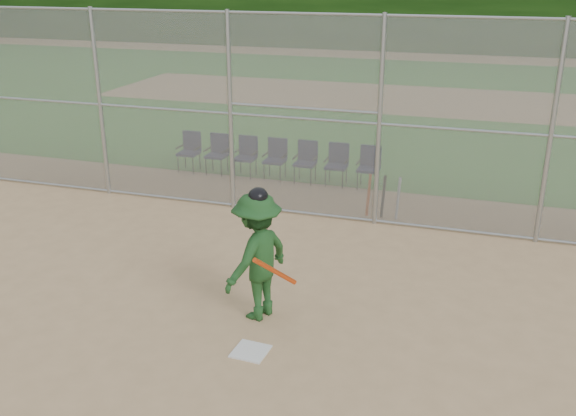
% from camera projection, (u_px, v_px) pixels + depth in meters
% --- Properties ---
extents(ground, '(100.00, 100.00, 0.00)m').
position_uv_depth(ground, '(231.00, 349.00, 8.49)').
color(ground, tan).
rests_on(ground, ground).
extents(grass_strip, '(100.00, 100.00, 0.00)m').
position_uv_depth(grass_strip, '(410.00, 99.00, 24.56)').
color(grass_strip, '#26671F').
rests_on(grass_strip, ground).
extents(dirt_patch_far, '(24.00, 24.00, 0.00)m').
position_uv_depth(dirt_patch_far, '(410.00, 99.00, 24.56)').
color(dirt_patch_far, tan).
rests_on(dirt_patch_far, ground).
extents(backstop_fence, '(16.09, 0.09, 4.00)m').
position_uv_depth(backstop_fence, '(327.00, 117.00, 12.23)').
color(backstop_fence, gray).
rests_on(backstop_fence, ground).
extents(home_plate, '(0.47, 0.47, 0.02)m').
position_uv_depth(home_plate, '(251.00, 351.00, 8.42)').
color(home_plate, silver).
rests_on(home_plate, ground).
extents(batter_at_plate, '(1.16, 1.40, 1.96)m').
position_uv_depth(batter_at_plate, '(257.00, 256.00, 8.99)').
color(batter_at_plate, '#1C481E').
rests_on(batter_at_plate, ground).
extents(spare_bats, '(0.66, 0.36, 0.83)m').
position_uv_depth(spare_bats, '(383.00, 196.00, 12.92)').
color(spare_bats, '#D84C14').
rests_on(spare_bats, ground).
extents(chair_0, '(0.54, 0.52, 0.96)m').
position_uv_depth(chair_0, '(189.00, 152.00, 15.76)').
color(chair_0, '#0F1437').
rests_on(chair_0, ground).
extents(chair_1, '(0.54, 0.52, 0.96)m').
position_uv_depth(chair_1, '(216.00, 155.00, 15.55)').
color(chair_1, '#0F1437').
rests_on(chair_1, ground).
extents(chair_2, '(0.54, 0.52, 0.96)m').
position_uv_depth(chair_2, '(245.00, 157.00, 15.34)').
color(chair_2, '#0F1437').
rests_on(chair_2, ground).
extents(chair_3, '(0.54, 0.52, 0.96)m').
position_uv_depth(chair_3, '(275.00, 160.00, 15.13)').
color(chair_3, '#0F1437').
rests_on(chair_3, ground).
extents(chair_4, '(0.54, 0.52, 0.96)m').
position_uv_depth(chair_4, '(305.00, 163.00, 14.91)').
color(chair_4, '#0F1437').
rests_on(chair_4, ground).
extents(chair_5, '(0.54, 0.52, 0.96)m').
position_uv_depth(chair_5, '(336.00, 165.00, 14.70)').
color(chair_5, '#0F1437').
rests_on(chair_5, ground).
extents(chair_6, '(0.54, 0.52, 0.96)m').
position_uv_depth(chair_6, '(368.00, 168.00, 14.49)').
color(chair_6, '#0F1437').
rests_on(chair_6, ground).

